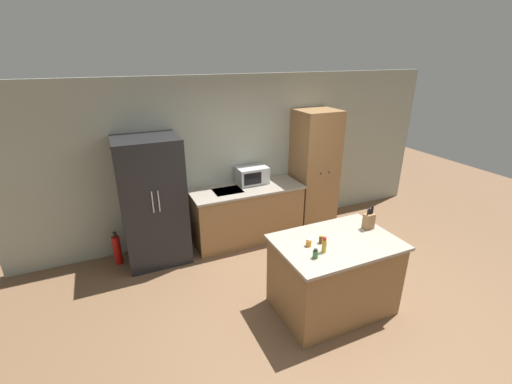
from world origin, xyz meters
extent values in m
plane|color=brown|center=(0.00, 0.00, 0.00)|extent=(14.00, 14.00, 0.00)
cube|color=#9EA393|center=(0.00, 2.33, 1.30)|extent=(7.20, 0.06, 2.60)
cube|color=black|center=(-1.55, 1.94, 0.93)|extent=(0.87, 0.71, 1.86)
cylinder|color=silver|center=(-1.59, 1.57, 1.08)|extent=(0.02, 0.02, 0.30)
cylinder|color=silver|center=(-1.51, 1.57, 1.08)|extent=(0.02, 0.02, 0.30)
cube|color=olive|center=(-0.10, 1.96, 0.43)|extent=(1.76, 0.67, 0.87)
cube|color=gray|center=(-0.10, 1.96, 0.88)|extent=(1.80, 0.71, 0.03)
cube|color=#9EA0A3|center=(-0.42, 1.96, 0.90)|extent=(0.44, 0.34, 0.01)
cube|color=olive|center=(1.18, 1.99, 1.02)|extent=(0.68, 0.62, 2.04)
sphere|color=black|center=(1.10, 1.67, 1.06)|extent=(0.02, 0.02, 0.02)
sphere|color=black|center=(1.26, 1.67, 1.06)|extent=(0.02, 0.02, 0.02)
cube|color=olive|center=(0.18, -0.02, 0.44)|extent=(1.32, 0.88, 0.89)
cube|color=gray|center=(0.18, -0.02, 0.90)|extent=(1.38, 0.94, 0.03)
cube|color=#B2B5B7|center=(0.07, 2.12, 1.04)|extent=(0.49, 0.32, 0.27)
cube|color=black|center=(0.01, 1.95, 1.04)|extent=(0.30, 0.01, 0.19)
cube|color=olive|center=(0.70, 0.08, 1.02)|extent=(0.13, 0.08, 0.19)
cylinder|color=black|center=(0.66, 0.06, 1.15)|extent=(0.02, 0.02, 0.08)
cylinder|color=black|center=(0.68, 0.08, 1.14)|extent=(0.02, 0.02, 0.07)
cylinder|color=black|center=(0.69, 0.08, 1.15)|extent=(0.02, 0.02, 0.08)
cylinder|color=black|center=(0.71, 0.08, 1.14)|extent=(0.02, 0.02, 0.06)
cylinder|color=black|center=(0.73, 0.08, 1.16)|extent=(0.02, 0.02, 0.10)
cylinder|color=black|center=(0.75, 0.08, 1.16)|extent=(0.02, 0.02, 0.10)
cylinder|color=orange|center=(-0.17, 0.02, 0.96)|extent=(0.06, 0.06, 0.07)
cylinder|color=silver|center=(-0.17, 0.02, 1.00)|extent=(0.05, 0.05, 0.02)
cylinder|color=gold|center=(-0.09, -0.15, 0.99)|extent=(0.05, 0.05, 0.14)
cylinder|color=red|center=(-0.09, -0.15, 1.08)|extent=(0.04, 0.04, 0.03)
cylinder|color=#337033|center=(-0.24, -0.21, 0.96)|extent=(0.06, 0.06, 0.08)
cylinder|color=black|center=(-0.24, -0.21, 1.01)|extent=(0.04, 0.04, 0.02)
cylinder|color=#563319|center=(-0.01, 0.02, 0.96)|extent=(0.05, 0.05, 0.08)
cylinder|color=#E5DB4C|center=(-0.01, 0.02, 1.01)|extent=(0.03, 0.03, 0.02)
cylinder|color=red|center=(-2.12, 2.04, 0.22)|extent=(0.11, 0.11, 0.44)
cylinder|color=black|center=(-2.12, 2.04, 0.48)|extent=(0.05, 0.05, 0.08)
camera|label=1|loc=(-2.03, -2.71, 2.89)|focal=24.00mm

